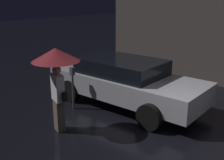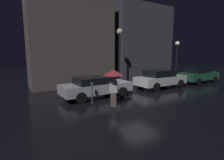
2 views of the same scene
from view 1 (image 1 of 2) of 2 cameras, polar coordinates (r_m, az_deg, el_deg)
The scene contains 4 objects.
ground_plane at distance 6.26m, azimuth 11.08°, elevation -13.81°, with size 60.00×60.00×0.00m, color black.
parked_car_silver at distance 8.27m, azimuth 2.71°, elevation -0.11°, with size 4.76×2.05×1.36m.
pedestrian_with_umbrella at distance 6.51m, azimuth -11.27°, elevation 3.08°, with size 1.11×1.11×2.02m.
parking_meter at distance 7.97m, azimuth -7.99°, elevation -0.68°, with size 0.12×0.10×1.24m.
Camera 1 is at (2.62, -4.71, 3.19)m, focal length 45.00 mm.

